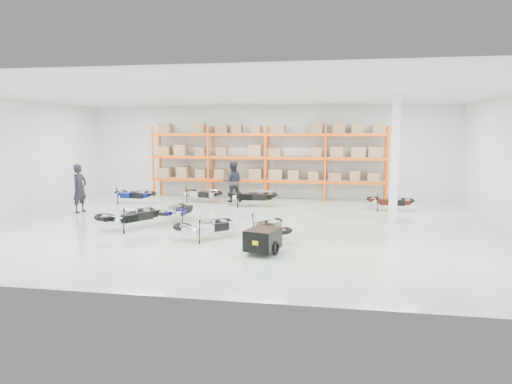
% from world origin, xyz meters
% --- Properties ---
extents(room, '(18.00, 18.00, 18.00)m').
position_xyz_m(room, '(0.00, 0.00, 2.25)').
color(room, '#B6CBB8').
rests_on(room, ground).
extents(pallet_rack, '(11.28, 0.98, 3.62)m').
position_xyz_m(pallet_rack, '(-0.00, 6.45, 2.26)').
color(pallet_rack, '#FC530D').
rests_on(pallet_rack, ground).
extents(structural_column, '(0.25, 0.25, 4.50)m').
position_xyz_m(structural_column, '(5.20, 0.50, 2.25)').
color(structural_column, white).
rests_on(structural_column, ground).
extents(moto_blue_centre, '(1.06, 1.80, 1.10)m').
position_xyz_m(moto_blue_centre, '(-2.40, 0.34, 0.52)').
color(moto_blue_centre, '#0C074F').
rests_on(moto_blue_centre, ground).
extents(moto_silver_left, '(1.81, 1.76, 1.10)m').
position_xyz_m(moto_silver_left, '(-0.57, -2.13, 0.52)').
color(moto_silver_left, silver).
rests_on(moto_silver_left, ground).
extents(moto_black_far_left, '(1.87, 2.12, 1.24)m').
position_xyz_m(moto_black_far_left, '(-3.50, -1.17, 0.59)').
color(moto_black_far_left, black).
rests_on(moto_black_far_left, ground).
extents(moto_touring_right, '(1.33, 1.87, 1.10)m').
position_xyz_m(moto_touring_right, '(1.37, -1.88, 0.52)').
color(moto_touring_right, black).
rests_on(moto_touring_right, ground).
extents(trailer, '(0.98, 1.66, 0.67)m').
position_xyz_m(trailer, '(1.37, -3.48, 0.39)').
color(trailer, black).
rests_on(trailer, ground).
extents(moto_back_a, '(1.85, 1.06, 1.15)m').
position_xyz_m(moto_back_a, '(-5.80, 4.02, 0.54)').
color(moto_back_a, navy).
rests_on(moto_back_a, ground).
extents(moto_back_b, '(1.89, 1.33, 1.11)m').
position_xyz_m(moto_back_b, '(-2.86, 4.92, 0.52)').
color(moto_back_b, '#A6ABAF').
rests_on(moto_back_b, ground).
extents(moto_back_c, '(1.95, 1.01, 1.24)m').
position_xyz_m(moto_back_c, '(-0.34, 4.23, 0.59)').
color(moto_back_c, black).
rests_on(moto_back_c, ground).
extents(moto_back_d, '(1.77, 1.06, 1.08)m').
position_xyz_m(moto_back_d, '(5.53, 4.08, 0.51)').
color(moto_back_d, '#3D100C').
rests_on(moto_back_d, ground).
extents(person_left, '(0.58, 0.78, 1.96)m').
position_xyz_m(person_left, '(-6.88, 1.48, 0.98)').
color(person_left, black).
rests_on(person_left, ground).
extents(person_back, '(1.03, 0.88, 1.87)m').
position_xyz_m(person_back, '(-1.42, 5.25, 0.94)').
color(person_back, '#22222A').
rests_on(person_back, ground).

